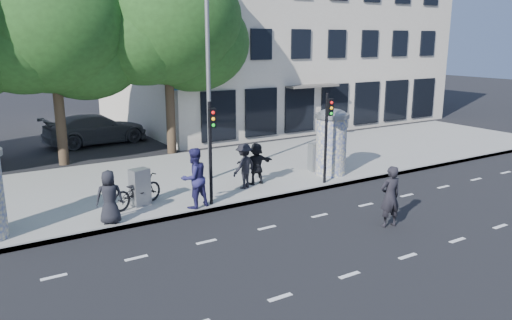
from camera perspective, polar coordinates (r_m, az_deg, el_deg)
ground at (r=13.90m, az=4.45°, el=-9.53°), size 120.00×120.00×0.00m
sidewalk at (r=20.07m, az=-8.28°, el=-2.07°), size 40.00×8.00×0.15m
curb at (r=16.67m, az=-2.79°, el=-5.22°), size 40.00×0.10×0.16m
lane_dash_near at (r=12.37m, az=10.63°, el=-12.80°), size 32.00×0.12×0.01m
lane_dash_far at (r=14.97m, az=1.26°, el=-7.75°), size 32.00×0.12×0.01m
ad_column_right at (r=20.09m, az=8.61°, el=2.23°), size 1.36×1.36×2.65m
traffic_pole_near at (r=16.04m, az=-5.17°, el=1.97°), size 0.22×0.31×3.40m
traffic_pole_far at (r=18.65m, az=8.13°, el=3.53°), size 0.22×0.31×3.40m
street_lamp at (r=18.89m, az=-5.44°, el=11.56°), size 0.25×0.93×8.00m
tree_near_left at (r=23.34m, az=-22.35°, el=14.14°), size 6.80×6.80×8.97m
tree_center at (r=24.36m, az=-10.17°, el=15.44°), size 7.00×7.00×9.30m
building at (r=36.07m, az=1.18°, el=14.48°), size 20.30×15.85×12.00m
ped_a at (r=15.27m, az=-16.41°, el=-4.09°), size 0.89×0.70×1.61m
ped_c at (r=16.10m, az=-7.09°, el=-2.06°), size 1.09×0.92×1.96m
ped_d at (r=18.11m, az=-1.37°, el=-0.69°), size 1.22×0.95×1.66m
ped_f at (r=18.63m, az=0.03°, el=-0.41°), size 1.51×0.67×1.58m
man_road at (r=15.31m, az=15.07°, el=-4.05°), size 0.74×0.55×1.86m
bicycle at (r=16.68m, az=-13.45°, el=-3.42°), size 1.42×2.10×1.05m
cabinet_left at (r=16.72m, az=-13.12°, el=-3.05°), size 0.67×0.55×1.23m
cabinet_right at (r=20.72m, az=6.86°, el=0.35°), size 0.59×0.46×1.16m
car_right at (r=28.05m, az=-17.83°, el=3.39°), size 2.77×5.63×1.58m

